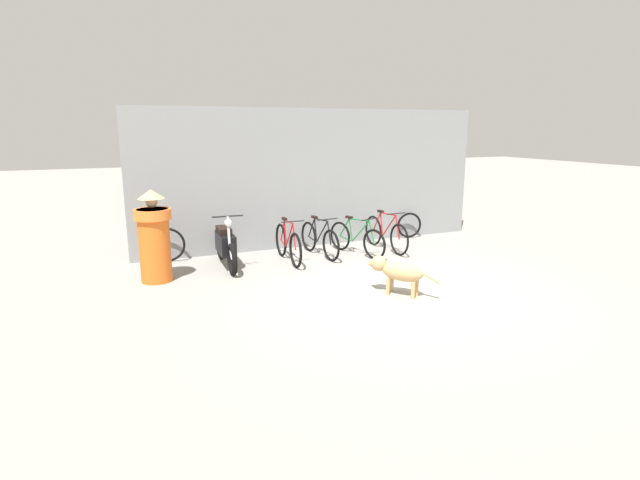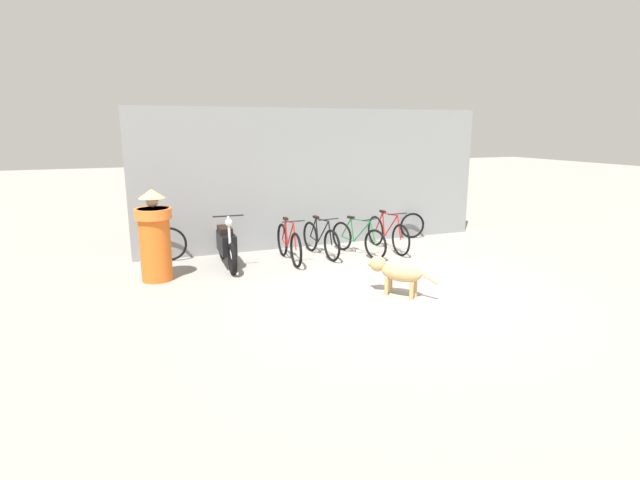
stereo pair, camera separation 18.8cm
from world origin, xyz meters
TOP-DOWN VIEW (x-y plane):
  - ground_plane at (0.00, 0.00)m, footprint 60.00×60.00m
  - shop_wall_back at (0.00, 3.70)m, footprint 8.25×0.20m
  - bicycle_0 at (-1.12, 2.49)m, footprint 0.46×1.68m
  - bicycle_1 at (-0.35, 2.66)m, footprint 0.46×1.64m
  - bicycle_2 at (0.43, 2.46)m, footprint 0.60×1.65m
  - bicycle_3 at (1.22, 2.58)m, footprint 0.46×1.76m
  - motorcycle at (-2.37, 2.59)m, footprint 0.58×1.88m
  - stray_dog at (-0.16, -0.16)m, footprint 0.84×1.02m
  - person_in_robes at (-3.72, 2.15)m, footprint 0.76×0.76m
  - spare_tire_left at (2.40, 3.45)m, footprint 0.63×0.16m
  - spare_tire_right at (-3.38, 3.44)m, footprint 0.70×0.19m

SIDE VIEW (x-z plane):
  - ground_plane at x=0.00m, z-range 0.00..0.00m
  - spare_tire_left at x=2.40m, z-range 0.00..0.63m
  - bicycle_2 at x=0.43m, z-range -0.08..0.76m
  - bicycle_1 at x=-0.35m, z-range -0.08..0.78m
  - spare_tire_right at x=-3.38m, z-range 0.00..0.71m
  - bicycle_3 at x=1.22m, z-range -0.08..0.82m
  - bicycle_0 at x=-1.12m, z-range -0.08..0.82m
  - stray_dog at x=-0.16m, z-range 0.09..0.71m
  - motorcycle at x=-2.37m, z-range -0.11..0.98m
  - person_in_robes at x=-3.72m, z-range -0.01..1.64m
  - shop_wall_back at x=0.00m, z-range 0.00..3.10m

